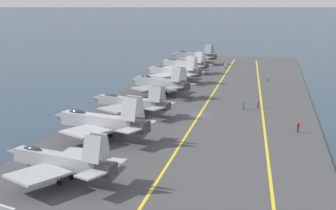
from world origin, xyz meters
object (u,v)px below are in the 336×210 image
object	(u,v)px
parked_jet_sixth	(173,71)
crew_green_vest	(243,104)
crew_white_vest	(226,65)
crew_yellow_vest	(268,78)
parked_jet_fifth	(159,83)
crew_purple_vest	(258,104)
parked_jet_third	(100,121)
crew_red_vest	(298,127)
parked_jet_second	(60,161)
parked_jet_seventh	(184,64)
parked_jet_fourth	(131,102)
parked_jet_eighth	(194,56)

from	to	relation	value
parked_jet_sixth	crew_green_vest	size ratio (longest dim) A/B	8.78
crew_white_vest	crew_yellow_vest	world-z (taller)	crew_white_vest
parked_jet_fifth	crew_purple_vest	distance (m)	22.76
crew_green_vest	crew_white_vest	bearing A→B (deg)	8.60
parked_jet_third	crew_red_vest	distance (m)	30.03
parked_jet_second	parked_jet_third	size ratio (longest dim) A/B	0.93
crew_red_vest	crew_white_vest	bearing A→B (deg)	14.16
crew_yellow_vest	crew_green_vest	xyz separation A→B (m)	(-33.29, 4.19, 0.08)
parked_jet_seventh	crew_red_vest	distance (m)	66.30
parked_jet_seventh	parked_jet_second	bearing A→B (deg)	-179.35
parked_jet_fourth	crew_yellow_vest	distance (m)	47.43
parked_jet_third	crew_yellow_vest	size ratio (longest dim) A/B	9.71
parked_jet_fifth	crew_purple_vest	xyz separation A→B (m)	(-9.10, -20.80, -1.67)
parked_jet_third	crew_purple_vest	xyz separation A→B (m)	(25.63, -21.97, -1.68)
parked_jet_sixth	crew_green_vest	world-z (taller)	parked_jet_sixth
parked_jet_third	crew_red_vest	world-z (taller)	parked_jet_third
parked_jet_eighth	crew_white_vest	size ratio (longest dim) A/B	8.74
parked_jet_fourth	parked_jet_sixth	world-z (taller)	parked_jet_sixth
parked_jet_second	crew_red_vest	size ratio (longest dim) A/B	8.87
parked_jet_fourth	crew_yellow_vest	xyz separation A→B (m)	(41.23, -23.42, -1.22)
parked_jet_second	crew_purple_vest	xyz separation A→B (m)	(43.45, -20.59, -1.51)
parked_jet_fourth	parked_jet_fifth	distance (m)	18.52
parked_jet_fourth	crew_red_vest	bearing A→B (deg)	-103.67
parked_jet_eighth	crew_green_vest	size ratio (longest dim) A/B	8.53
parked_jet_fifth	crew_green_vest	world-z (taller)	parked_jet_fifth
crew_green_vest	parked_jet_sixth	bearing A→B (deg)	32.88
parked_jet_second	parked_jet_seventh	world-z (taller)	parked_jet_second
parked_jet_third	parked_jet_eighth	xyz separation A→B (m)	(88.26, -0.25, -0.21)
crew_red_vest	crew_green_vest	bearing A→B (deg)	31.72
parked_jet_fourth	crew_red_vest	size ratio (longest dim) A/B	9.49
parked_jet_second	crew_yellow_vest	xyz separation A→B (m)	(75.29, -22.13, -1.50)
parked_jet_eighth	crew_green_vest	xyz separation A→B (m)	(-64.08, -19.07, -1.38)
parked_jet_second	crew_purple_vest	bearing A→B (deg)	-25.35
parked_jet_sixth	crew_green_vest	xyz separation A→B (m)	(-29.04, -18.78, -1.42)
crew_yellow_vest	parked_jet_third	bearing A→B (deg)	157.75
parked_jet_seventh	crew_yellow_vest	size ratio (longest dim) A/B	9.48
parked_jet_fifth	parked_jet_eighth	bearing A→B (deg)	0.98
parked_jet_eighth	crew_green_vest	distance (m)	66.88
parked_jet_second	crew_green_vest	size ratio (longest dim) A/B	8.29
parked_jet_seventh	parked_jet_eighth	world-z (taller)	parked_jet_eighth
crew_red_vest	crew_yellow_vest	distance (m)	48.40
parked_jet_seventh	crew_white_vest	distance (m)	13.86
parked_jet_second	crew_purple_vest	world-z (taller)	parked_jet_second
parked_jet_eighth	crew_purple_vest	xyz separation A→B (m)	(-62.63, -21.72, -1.47)
parked_jet_sixth	crew_purple_vest	size ratio (longest dim) A/B	9.60
parked_jet_third	crew_yellow_vest	world-z (taller)	parked_jet_third
parked_jet_fourth	crew_yellow_vest	bearing A→B (deg)	-29.60
parked_jet_sixth	crew_white_vest	bearing A→B (deg)	-23.26
parked_jet_fourth	crew_purple_vest	size ratio (longest dim) A/B	9.70
crew_white_vest	crew_green_vest	world-z (taller)	crew_green_vest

